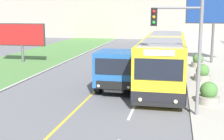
{
  "coord_description": "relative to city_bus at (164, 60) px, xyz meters",
  "views": [
    {
      "loc": [
        4.74,
        -1.92,
        4.78
      ],
      "look_at": [
        1.1,
        15.62,
        1.4
      ],
      "focal_mm": 50.0,
      "sensor_mm": 36.0,
      "label": 1
    }
  ],
  "objects": [
    {
      "name": "traffic_light_mast",
      "position": [
        1.12,
        -6.66,
        1.82
      ],
      "size": [
        2.28,
        0.32,
        5.33
      ],
      "color": "slate",
      "rests_on": "ground_plane"
    },
    {
      "name": "city_bus",
      "position": [
        0.0,
        0.0,
        0.0
      ],
      "size": [
        2.74,
        12.97,
        3.14
      ],
      "color": "yellow",
      "rests_on": "ground_plane"
    },
    {
      "name": "planter_round_second",
      "position": [
        2.6,
        0.83,
        -1.01
      ],
      "size": [
        1.12,
        1.12,
        1.17
      ],
      "color": "gray",
      "rests_on": "sidewalk_right"
    },
    {
      "name": "planter_round_near",
      "position": [
        2.51,
        -4.65,
        -1.02
      ],
      "size": [
        1.12,
        1.12,
        1.15
      ],
      "color": "gray",
      "rests_on": "sidewalk_right"
    },
    {
      "name": "billboard_large",
      "position": [
        4.03,
        9.01,
        3.28
      ],
      "size": [
        5.03,
        0.24,
        6.5
      ],
      "color": "#59595B",
      "rests_on": "ground_plane"
    },
    {
      "name": "dump_truck",
      "position": [
        -2.53,
        -2.34,
        -0.33
      ],
      "size": [
        2.55,
        7.05,
        2.49
      ],
      "color": "black",
      "rests_on": "ground_plane"
    },
    {
      "name": "billboard_small",
      "position": [
        -13.5,
        6.05,
        0.95
      ],
      "size": [
        4.64,
        0.24,
        3.68
      ],
      "color": "#59595B",
      "rests_on": "ground_plane"
    },
    {
      "name": "planter_round_third",
      "position": [
        2.64,
        6.31,
        -1.02
      ],
      "size": [
        1.11,
        1.11,
        1.16
      ],
      "color": "gray",
      "rests_on": "sidewalk_right"
    }
  ]
}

